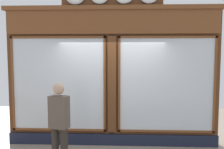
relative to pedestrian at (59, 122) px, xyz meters
name	(u,v)px	position (x,y,z in m)	size (l,w,h in m)	color
shop_facade	(112,74)	(-0.95, -1.46, 0.79)	(5.18, 0.42, 3.95)	#5B3319
pedestrian	(59,122)	(0.00, 0.00, 0.00)	(0.41, 0.32, 1.69)	#312A24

